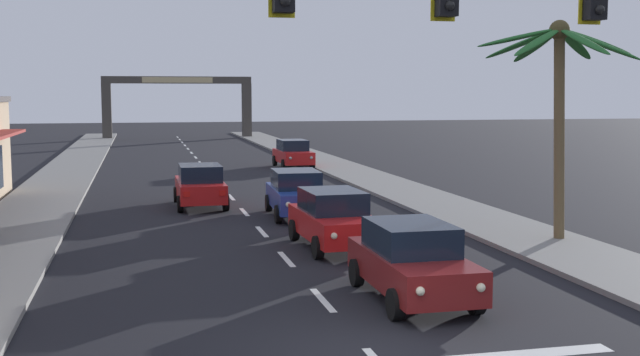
# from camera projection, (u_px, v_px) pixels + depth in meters

# --- Properties ---
(ground_plane) EXTENTS (220.00, 220.00, 0.00)m
(ground_plane) POSITION_uv_depth(u_px,v_px,m) (371.00, 354.00, 13.48)
(ground_plane) COLOR black
(sidewalk_right) EXTENTS (3.20, 110.00, 0.14)m
(sidewalk_right) POSITION_uv_depth(u_px,v_px,m) (409.00, 193.00, 34.59)
(sidewalk_right) COLOR gray
(sidewalk_right) RESTS_ON ground
(sidewalk_left) EXTENTS (3.20, 110.00, 0.14)m
(sidewalk_left) POSITION_uv_depth(u_px,v_px,m) (39.00, 205.00, 31.08)
(sidewalk_left) COLOR gray
(sidewalk_left) RESTS_ON ground
(lane_markings) EXTENTS (4.28, 88.61, 0.01)m
(lane_markings) POSITION_uv_depth(u_px,v_px,m) (245.00, 200.00, 32.88)
(lane_markings) COLOR silver
(lane_markings) RESTS_ON ground
(traffic_signal_mast) EXTENTS (11.34, 0.41, 7.50)m
(traffic_signal_mast) POSITION_uv_depth(u_px,v_px,m) (545.00, 34.00, 13.12)
(traffic_signal_mast) COLOR #2D2D33
(traffic_signal_mast) RESTS_ON ground
(sedan_lead_at_stop_bar) EXTENTS (1.95, 4.45, 1.68)m
(sedan_lead_at_stop_bar) POSITION_uv_depth(u_px,v_px,m) (412.00, 261.00, 17.04)
(sedan_lead_at_stop_bar) COLOR maroon
(sedan_lead_at_stop_bar) RESTS_ON ground
(sedan_third_in_queue) EXTENTS (2.06, 4.50, 1.68)m
(sedan_third_in_queue) POSITION_uv_depth(u_px,v_px,m) (333.00, 218.00, 22.76)
(sedan_third_in_queue) COLOR red
(sedan_third_in_queue) RESTS_ON ground
(sedan_fifth_in_queue) EXTENTS (2.09, 4.51, 1.68)m
(sedan_fifth_in_queue) POSITION_uv_depth(u_px,v_px,m) (296.00, 193.00, 28.55)
(sedan_fifth_in_queue) COLOR navy
(sedan_fifth_in_queue) RESTS_ON ground
(sedan_oncoming_far) EXTENTS (1.96, 4.45, 1.68)m
(sedan_oncoming_far) POSITION_uv_depth(u_px,v_px,m) (200.00, 185.00, 30.97)
(sedan_oncoming_far) COLOR red
(sedan_oncoming_far) RESTS_ON ground
(sedan_parked_nearest_kerb) EXTENTS (2.00, 4.47, 1.68)m
(sedan_parked_nearest_kerb) POSITION_uv_depth(u_px,v_px,m) (293.00, 153.00, 47.26)
(sedan_parked_nearest_kerb) COLOR red
(sedan_parked_nearest_kerb) RESTS_ON ground
(palm_right_second) EXTENTS (4.88, 4.76, 6.64)m
(palm_right_second) POSITION_uv_depth(u_px,v_px,m) (559.00, 72.00, 23.00)
(palm_right_second) COLOR brown
(palm_right_second) RESTS_ON ground
(town_gateway_arch) EXTENTS (14.62, 0.90, 6.14)m
(town_gateway_arch) POSITION_uv_depth(u_px,v_px,m) (178.00, 98.00, 77.26)
(town_gateway_arch) COLOR #423D38
(town_gateway_arch) RESTS_ON ground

